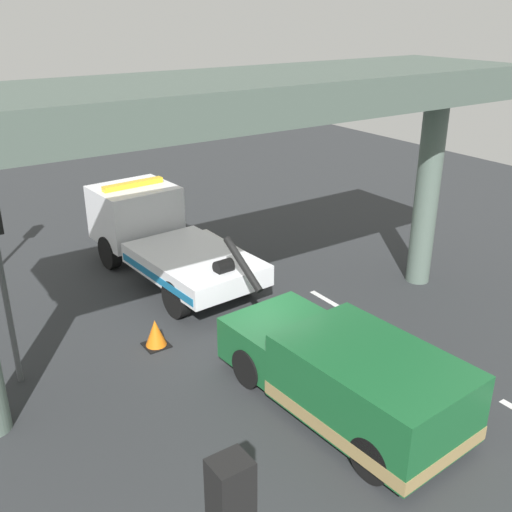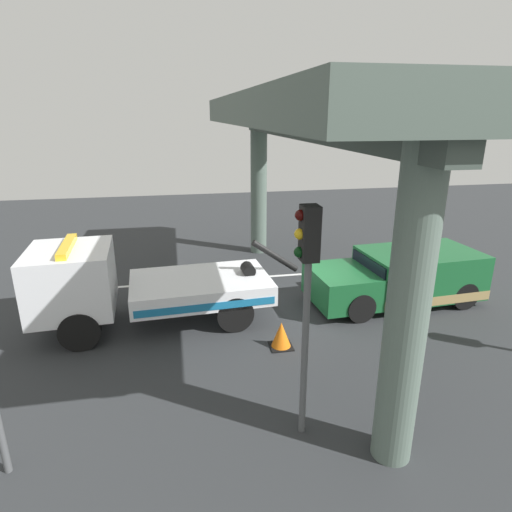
{
  "view_description": "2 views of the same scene",
  "coord_description": "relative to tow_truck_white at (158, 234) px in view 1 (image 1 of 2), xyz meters",
  "views": [
    {
      "loc": [
        -10.06,
        6.84,
        7.34
      ],
      "look_at": [
        0.56,
        -0.43,
        1.9
      ],
      "focal_mm": 41.66,
      "sensor_mm": 36.0,
      "label": 1
    },
    {
      "loc": [
        3.56,
        11.21,
        5.58
      ],
      "look_at": [
        1.28,
        -0.62,
        1.56
      ],
      "focal_mm": 30.06,
      "sensor_mm": 36.0,
      "label": 2
    }
  ],
  "objects": [
    {
      "name": "overpass_structure",
      "position": [
        -4.74,
        -0.05,
        4.13
      ],
      "size": [
        3.6,
        13.64,
        6.06
      ],
      "color": "#596B60",
      "rests_on": "ground"
    },
    {
      "name": "towed_van_green",
      "position": [
        -8.08,
        -0.05,
        -0.42
      ],
      "size": [
        5.32,
        2.49,
        1.58
      ],
      "color": "#195B2D",
      "rests_on": "ground"
    },
    {
      "name": "traffic_cone_orange",
      "position": [
        -3.76,
        1.95,
        -0.88
      ],
      "size": [
        0.56,
        0.56,
        0.67
      ],
      "color": "orange",
      "rests_on": "ground"
    },
    {
      "name": "ground_plane",
      "position": [
        -4.91,
        -0.05,
        -1.25
      ],
      "size": [
        60.0,
        40.0,
        0.1
      ],
      "primitive_type": "cube",
      "color": "#2D3033"
    },
    {
      "name": "lane_stripe_east",
      "position": [
        1.09,
        -2.87,
        -1.2
      ],
      "size": [
        2.6,
        0.16,
        0.01
      ],
      "primitive_type": "cube",
      "color": "silver",
      "rests_on": "ground"
    },
    {
      "name": "tow_truck_white",
      "position": [
        0.0,
        0.0,
        0.0
      ],
      "size": [
        7.31,
        2.74,
        2.46
      ],
      "color": "white",
      "rests_on": "ground"
    },
    {
      "name": "lane_stripe_mid",
      "position": [
        -4.91,
        -2.87,
        -1.2
      ],
      "size": [
        2.6,
        0.16,
        0.01
      ],
      "primitive_type": "cube",
      "color": "silver",
      "rests_on": "ground"
    }
  ]
}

